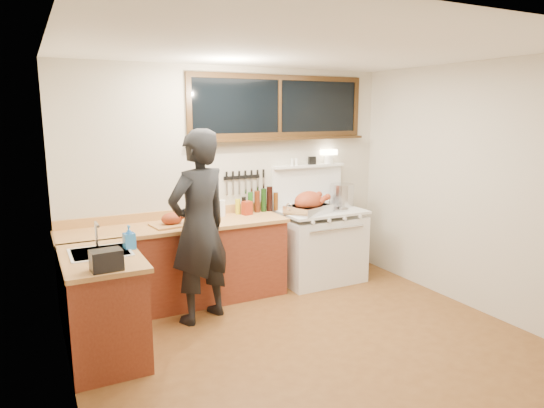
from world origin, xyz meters
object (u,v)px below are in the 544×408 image
vintage_stove (319,243)px  cutting_board (173,221)px  roast_turkey (309,204)px  man (199,227)px

vintage_stove → cutting_board: (-1.85, -0.00, 0.49)m
cutting_board → roast_turkey: (1.62, -0.11, 0.05)m
vintage_stove → cutting_board: 1.91m
cutting_board → vintage_stove: bearing=0.0°
man → cutting_board: bearing=107.0°
man → roast_turkey: size_ratio=3.21×
roast_turkey → man: bearing=-166.9°
man → roast_turkey: man is taller
cutting_board → roast_turkey: bearing=-4.0°
cutting_board → man: bearing=-73.0°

